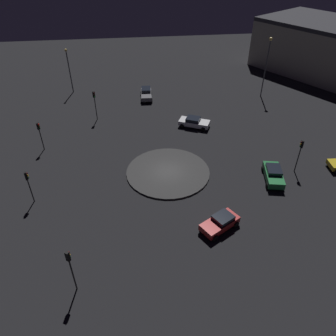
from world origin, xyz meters
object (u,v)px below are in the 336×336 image
Objects in this scene: car_green at (273,174)px; traffic_light_south at (28,181)px; car_grey at (146,94)px; car_red at (220,222)px; traffic_light_southeast at (70,264)px; traffic_light_southwest at (95,100)px; traffic_light_southwest_near at (40,131)px; traffic_light_north at (300,150)px; streetlamp_northwest at (267,60)px; car_white at (194,122)px; streetlamp_southwest at (69,66)px.

traffic_light_south is (0.41, -26.27, 1.96)m from car_green.
car_green is at bearing 30.87° from car_grey.
traffic_light_southeast reaches higher than car_red.
traffic_light_southwest is 1.15× the size of traffic_light_southwest_near.
car_grey is 1.01× the size of traffic_light_north.
car_red is 32.83m from streetlamp_northwest.
traffic_light_southwest is at bearing 59.75° from traffic_light_south.
streetlamp_northwest is (-22.76, 33.07, 3.41)m from traffic_light_south.
traffic_light_southeast is 27.10m from traffic_light_north.
traffic_light_south reaches higher than car_white.
traffic_light_southeast is at bearing -9.50° from car_red.
car_red is at bearing -38.42° from car_green.
traffic_light_north is at bearing -9.31° from traffic_light_south.
traffic_light_southwest_near is 0.52× the size of streetlamp_southwest.
car_green is 4.05m from traffic_light_north.
car_white is at bearing 34.04° from traffic_light_southwest_near.
traffic_light_north is at bearing -29.61° from traffic_light_southeast.
streetlamp_southwest is (-14.84, -18.70, 3.81)m from car_white.
traffic_light_southwest_near is 0.40× the size of streetlamp_northwest.
traffic_light_southwest is at bearing 73.62° from traffic_light_southwest_near.
car_green is 0.48× the size of streetlamp_northwest.
car_red is 27.06m from traffic_light_southwest.
traffic_light_north reaches higher than car_red.
traffic_light_southeast is (24.69, -14.20, 2.43)m from car_white.
traffic_light_southeast is at bearing -76.04° from traffic_light_south.
traffic_light_southwest is at bearing -27.81° from traffic_light_north.
traffic_light_southeast is 1.05× the size of traffic_light_north.
car_grey is 30.82m from car_red.
traffic_light_southwest is at bearing -92.16° from car_red.
traffic_light_north is (-1.60, 29.44, 0.26)m from traffic_light_south.
traffic_light_southwest is 18.53m from traffic_light_south.
traffic_light_north is 31.40m from traffic_light_southwest_near.
car_green is at bearing 26.70° from traffic_light_north.
traffic_light_south is (13.65, -19.67, 2.02)m from car_white.
traffic_light_north is (-12.64, 23.97, -0.15)m from traffic_light_southeast.
car_green is (23.91, 12.73, -0.01)m from car_grey.
traffic_light_north is (12.05, 9.77, 2.28)m from car_white.
traffic_light_south is at bearing -77.20° from car_green.
traffic_light_southwest_near is (14.17, -14.31, 1.97)m from car_grey.
traffic_light_south is (-11.04, -5.47, -0.42)m from traffic_light_southeast.
traffic_light_southwest_near is at bearing 49.00° from traffic_light_southeast.
streetlamp_southwest is (-28.08, -25.30, 3.76)m from car_green.
traffic_light_southeast is 39.81m from streetlamp_southwest.
streetlamp_southwest is (-4.17, -12.57, 3.74)m from car_grey.
traffic_light_north is (-7.71, 11.03, 2.28)m from car_red.
car_grey is 27.90m from traffic_light_south.
traffic_light_southwest is (-17.22, -20.60, 2.36)m from car_green.
car_white is (-19.76, 1.26, -0.00)m from car_red.
traffic_light_north is at bearing -9.73° from streetlamp_northwest.
streetlamp_northwest is at bearing 88.26° from car_grey.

